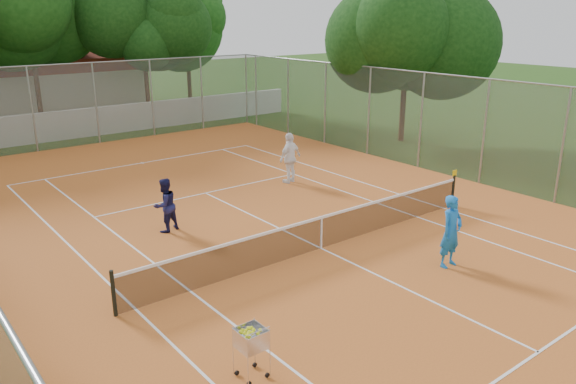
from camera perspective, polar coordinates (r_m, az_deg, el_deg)
ground at (r=15.80m, az=3.37°, el=-5.81°), size 120.00×120.00×0.00m
court_pad at (r=15.79m, az=3.37°, el=-5.77°), size 18.00×34.00×0.02m
court_lines at (r=15.79m, az=3.37°, el=-5.73°), size 10.98×23.78×0.01m
tennis_net at (r=15.60m, az=3.40°, el=-4.09°), size 11.88×0.10×0.98m
perimeter_fence at (r=15.11m, az=3.51°, el=1.16°), size 18.00×34.00×4.00m
boundary_wall at (r=31.82m, az=-19.94°, el=6.64°), size 26.00×0.30×1.50m
tropical_trees at (r=34.23m, az=-22.38°, el=14.29°), size 29.00×19.00×10.00m
player_near at (r=14.97m, az=16.25°, el=-3.87°), size 0.71×0.47×1.91m
player_far_left at (r=17.10m, az=-12.39°, el=-1.32°), size 0.93×0.81×1.64m
player_far_right at (r=21.55m, az=0.21°, el=3.49°), size 1.22×0.71×1.95m
ball_hopper at (r=10.41m, az=-3.74°, el=-15.83°), size 0.55×0.55×1.07m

